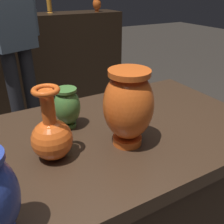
# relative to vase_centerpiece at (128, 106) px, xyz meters

# --- Properties ---
(display_plinth) EXTENTS (1.20, 0.64, 0.80)m
(display_plinth) POSITION_rel_vase_centerpiece_xyz_m (-0.06, 0.09, -0.53)
(display_plinth) COLOR #382619
(display_plinth) RESTS_ON ground_plane
(back_display_shelf) EXTENTS (2.60, 0.40, 0.99)m
(back_display_shelf) POSITION_rel_vase_centerpiece_xyz_m (-0.06, 2.29, -0.44)
(back_display_shelf) COLOR black
(back_display_shelf) RESTS_ON ground_plane
(vase_centerpiece) EXTENTS (0.16, 0.16, 0.24)m
(vase_centerpiece) POSITION_rel_vase_centerpiece_xyz_m (0.00, 0.00, 0.00)
(vase_centerpiece) COLOR #E55B1E
(vase_centerpiece) RESTS_ON display_plinth
(vase_left_accent) EXTENTS (0.09, 0.09, 0.15)m
(vase_left_accent) POSITION_rel_vase_centerpiece_xyz_m (-0.13, 0.19, -0.05)
(vase_left_accent) COLOR #477A38
(vase_left_accent) RESTS_ON display_plinth
(vase_right_accent) EXTENTS (0.12, 0.12, 0.22)m
(vase_right_accent) POSITION_rel_vase_centerpiece_xyz_m (-0.23, 0.04, -0.06)
(vase_right_accent) COLOR #E55B1E
(vase_right_accent) RESTS_ON display_plinth
(shelf_vase_far_right) EXTENTS (0.10, 0.10, 0.15)m
(shelf_vase_far_right) POSITION_rel_vase_centerpiece_xyz_m (0.98, 2.23, 0.14)
(shelf_vase_far_right) COLOR #E55B1E
(shelf_vase_far_right) RESTS_ON back_display_shelf
(shelf_vase_center) EXTENTS (0.09, 0.09, 0.20)m
(shelf_vase_center) POSITION_rel_vase_centerpiece_xyz_m (-0.06, 2.22, 0.12)
(shelf_vase_center) COLOR #2D429E
(shelf_vase_center) RESTS_ON back_display_shelf
(shelf_vase_right) EXTENTS (0.07, 0.07, 0.19)m
(shelf_vase_right) POSITION_rel_vase_centerpiece_xyz_m (0.46, 2.36, 0.14)
(shelf_vase_right) COLOR orange
(shelf_vase_right) RESTS_ON back_display_shelf
(visitor_center_back) EXTENTS (0.44, 0.29, 1.64)m
(visitor_center_back) POSITION_rel_vase_centerpiece_xyz_m (-0.09, 1.52, 0.03)
(visitor_center_back) COLOR #232328
(visitor_center_back) RESTS_ON ground_plane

